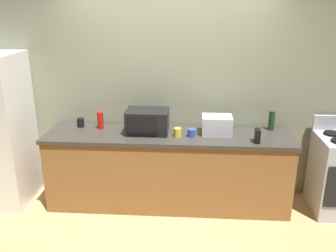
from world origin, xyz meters
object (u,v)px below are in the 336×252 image
object	(u,v)px
toaster_oven	(217,125)
bottle_hot_sauce	(100,120)
bottle_wine	(272,120)
mug_blue	(191,133)
mug_yellow	(178,132)
microwave	(147,121)
cordless_phone	(257,136)
mug_black	(81,122)

from	to	relation	value
toaster_oven	bottle_hot_sauce	bearing A→B (deg)	176.61
bottle_wine	mug_blue	distance (m)	0.98
toaster_oven	mug_yellow	distance (m)	0.46
microwave	mug_yellow	bearing A→B (deg)	-17.92
cordless_phone	mug_black	xyz separation A→B (m)	(-2.05, 0.37, -0.02)
toaster_oven	bottle_wine	size ratio (longest dim) A/B	1.45
mug_blue	bottle_wine	bearing A→B (deg)	17.07
microwave	toaster_oven	xyz separation A→B (m)	(0.80, 0.01, -0.03)
mug_black	mug_yellow	xyz separation A→B (m)	(1.19, -0.26, -0.00)
toaster_oven	bottle_wine	distance (m)	0.67
cordless_phone	bottle_wine	distance (m)	0.48
microwave	cordless_phone	bearing A→B (deg)	-10.76
bottle_hot_sauce	mug_blue	distance (m)	1.10
microwave	mug_blue	bearing A→B (deg)	-11.29
microwave	bottle_hot_sauce	size ratio (longest dim) A/B	2.31
bottle_hot_sauce	mug_blue	bearing A→B (deg)	-10.21
toaster_oven	microwave	bearing A→B (deg)	-179.12
bottle_hot_sauce	mug_yellow	world-z (taller)	bottle_hot_sauce
cordless_phone	bottle_hot_sauce	xyz separation A→B (m)	(-1.79, 0.32, 0.03)
microwave	bottle_hot_sauce	xyz separation A→B (m)	(-0.57, 0.09, -0.03)
bottle_wine	mug_blue	size ratio (longest dim) A/B	2.65
mug_blue	microwave	bearing A→B (deg)	168.71
cordless_phone	mug_black	bearing A→B (deg)	170.25
mug_yellow	mug_blue	size ratio (longest dim) A/B	1.12
mug_blue	bottle_hot_sauce	bearing A→B (deg)	169.79
microwave	mug_yellow	distance (m)	0.38
microwave	mug_yellow	world-z (taller)	microwave
microwave	mug_yellow	size ratio (longest dim) A/B	4.85
mug_yellow	microwave	bearing A→B (deg)	162.08
toaster_oven	bottle_wine	bearing A→B (deg)	15.02
bottle_hot_sauce	mug_black	world-z (taller)	bottle_hot_sauce
toaster_oven	cordless_phone	size ratio (longest dim) A/B	2.27
toaster_oven	mug_blue	distance (m)	0.32
mug_black	mug_yellow	bearing A→B (deg)	-12.19
mug_yellow	mug_blue	bearing A→B (deg)	4.77
cordless_phone	mug_blue	distance (m)	0.72
bottle_hot_sauce	mug_blue	size ratio (longest dim) A/B	2.35
microwave	bottle_hot_sauce	distance (m)	0.58
mug_black	bottle_hot_sauce	bearing A→B (deg)	-10.63
toaster_oven	cordless_phone	bearing A→B (deg)	-30.12
cordless_phone	mug_blue	world-z (taller)	cordless_phone
cordless_phone	mug_black	size ratio (longest dim) A/B	1.38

